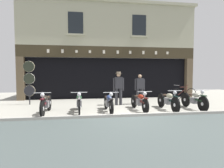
{
  "coord_description": "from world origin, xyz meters",
  "views": [
    {
      "loc": [
        -1.71,
        -6.8,
        1.65
      ],
      "look_at": [
        -0.25,
        2.74,
        1.08
      ],
      "focal_mm": 30.3,
      "sensor_mm": 36.0,
      "label": 1
    }
  ],
  "objects": [
    {
      "name": "ground",
      "position": [
        0.0,
        -0.98,
        -0.04
      ],
      "size": [
        23.24,
        22.0,
        0.18
      ],
      "color": "#A09D90"
    },
    {
      "name": "motorcycle_center_right",
      "position": [
        2.0,
        1.05,
        0.43
      ],
      "size": [
        0.62,
        2.04,
        0.93
      ],
      "rotation": [
        0.0,
        0.0,
        3.16
      ],
      "color": "black",
      "rests_on": "ground"
    },
    {
      "name": "advert_board_near",
      "position": [
        2.15,
        5.4,
        1.68
      ],
      "size": [
        0.83,
        0.03,
        0.96
      ],
      "color": "silver"
    },
    {
      "name": "motorcycle_center_left",
      "position": [
        -0.66,
        1.03,
        0.41
      ],
      "size": [
        0.62,
        1.94,
        0.9
      ],
      "rotation": [
        0.0,
        0.0,
        3.18
      ],
      "color": "black",
      "rests_on": "ground"
    },
    {
      "name": "leaning_bicycle",
      "position": [
        4.32,
        3.79,
        0.38
      ],
      "size": [
        1.75,
        0.5,
        0.96
      ],
      "rotation": [
        0.0,
        0.0,
        1.71
      ],
      "color": "black",
      "rests_on": "ground"
    },
    {
      "name": "motorcycle_left",
      "position": [
        -1.89,
        1.06,
        0.43
      ],
      "size": [
        0.62,
        2.04,
        0.92
      ],
      "rotation": [
        0.0,
        0.0,
        3.17
      ],
      "color": "black",
      "rests_on": "ground"
    },
    {
      "name": "motorcycle_center",
      "position": [
        0.72,
        1.13,
        0.41
      ],
      "size": [
        0.62,
        1.94,
        0.9
      ],
      "rotation": [
        0.0,
        0.0,
        3.23
      ],
      "color": "black",
      "rests_on": "ground"
    },
    {
      "name": "tyre_sign_pole",
      "position": [
        -4.47,
        3.46,
        1.32
      ],
      "size": [
        0.57,
        0.06,
        2.29
      ],
      "color": "#232328",
      "rests_on": "ground"
    },
    {
      "name": "salesman_left",
      "position": [
        0.07,
        2.65,
        0.95
      ],
      "size": [
        0.56,
        0.35,
        1.71
      ],
      "rotation": [
        0.0,
        0.0,
        3.14
      ],
      "color": "#2D2D33",
      "rests_on": "ground"
    },
    {
      "name": "shopkeeper_center",
      "position": [
        1.23,
        2.78,
        0.86
      ],
      "size": [
        0.56,
        0.26,
        1.56
      ],
      "rotation": [
        0.0,
        0.0,
        3.23
      ],
      "color": "#2D2D33",
      "rests_on": "ground"
    },
    {
      "name": "motorcycle_far_left",
      "position": [
        -3.2,
        1.03,
        0.44
      ],
      "size": [
        0.62,
        2.11,
        0.93
      ],
      "rotation": [
        0.0,
        0.0,
        3.14
      ],
      "color": "black",
      "rests_on": "ground"
    },
    {
      "name": "motorcycle_right",
      "position": [
        3.25,
        1.05,
        0.43
      ],
      "size": [
        0.62,
        1.98,
        0.93
      ],
      "rotation": [
        0.0,
        0.0,
        3.17
      ],
      "color": "black",
      "rests_on": "ground"
    },
    {
      "name": "advert_board_far",
      "position": [
        3.43,
        5.4,
        1.66
      ],
      "size": [
        0.75,
        0.03,
        1.06
      ],
      "color": "silver"
    },
    {
      "name": "shop_facade",
      "position": [
        -0.0,
        7.02,
        1.69
      ],
      "size": [
        11.54,
        4.42,
        6.2
      ],
      "color": "black",
      "rests_on": "ground"
    }
  ]
}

